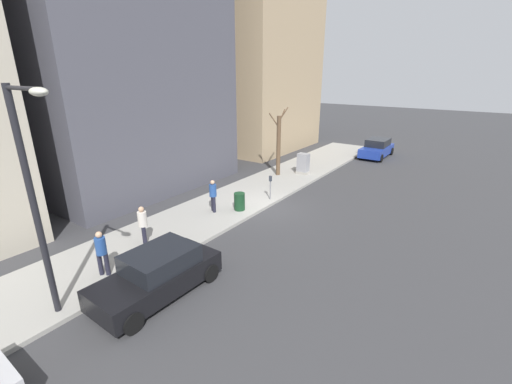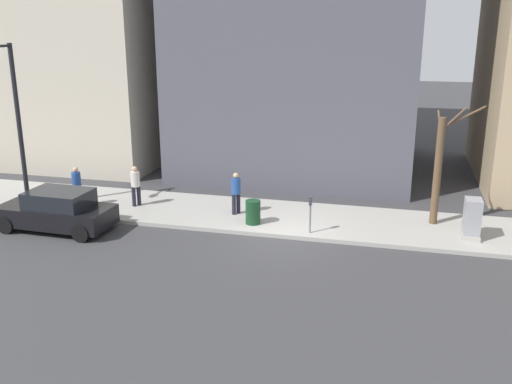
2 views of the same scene
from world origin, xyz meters
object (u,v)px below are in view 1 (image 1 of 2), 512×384
object	(u,v)px
parked_car_black	(158,274)
streetlamp	(35,190)
bare_tree	(279,144)
parked_car_blue	(377,148)
utility_box	(303,164)
pedestrian_near_meter	(213,194)
pedestrian_far_corner	(101,251)
office_tower_left	(247,36)
pedestrian_midblock	(143,223)
parking_meter	(270,185)
trash_bin	(239,201)

from	to	relation	value
parked_car_black	streetlamp	xyz separation A→B (m)	(1.41, 2.44, 3.28)
bare_tree	parked_car_blue	bearing A→B (deg)	-111.48
utility_box	pedestrian_near_meter	xyz separation A→B (m)	(0.55, 8.67, 0.24)
bare_tree	pedestrian_far_corner	bearing A→B (deg)	96.00
pedestrian_far_corner	office_tower_left	size ratio (longest dim) A/B	0.08
parked_car_black	pedestrian_near_meter	distance (m)	6.71
bare_tree	pedestrian_midblock	bearing A→B (deg)	93.74
streetlamp	pedestrian_near_meter	bearing A→B (deg)	-79.46
parking_meter	pedestrian_near_meter	size ratio (longest dim) A/B	0.81
streetlamp	office_tower_left	distance (m)	26.22
trash_bin	pedestrian_midblock	distance (m)	5.30
bare_tree	office_tower_left	bearing A→B (deg)	-42.84
streetlamp	office_tower_left	xyz separation A→B (m)	(10.35, -23.38, 5.81)
parked_car_blue	pedestrian_midblock	distance (m)	21.70
parked_car_black	office_tower_left	size ratio (longest dim) A/B	0.22
parked_car_blue	pedestrian_near_meter	size ratio (longest dim) A/B	2.53
streetlamp	office_tower_left	size ratio (longest dim) A/B	0.33
utility_box	pedestrian_near_meter	bearing A→B (deg)	86.36
trash_bin	pedestrian_far_corner	world-z (taller)	pedestrian_far_corner
parked_car_blue	office_tower_left	size ratio (longest dim) A/B	0.21
parked_car_black	parked_car_blue	bearing A→B (deg)	-88.71
bare_tree	utility_box	bearing A→B (deg)	-138.41
parking_meter	pedestrian_far_corner	distance (m)	9.69
parking_meter	streetlamp	size ratio (longest dim) A/B	0.21
bare_tree	pedestrian_near_meter	xyz separation A→B (m)	(-0.76, 7.50, -1.20)
pedestrian_near_meter	pedestrian_far_corner	distance (m)	6.56
bare_tree	office_tower_left	xyz separation A→B (m)	(8.02, -7.44, 7.54)
parked_car_blue	streetlamp	distance (m)	25.91
parked_car_blue	utility_box	world-z (taller)	utility_box
streetlamp	pedestrian_midblock	world-z (taller)	streetlamp
parked_car_black	parking_meter	xyz separation A→B (m)	(1.58, -9.15, 0.24)
streetlamp	pedestrian_far_corner	size ratio (longest dim) A/B	3.92
parking_meter	bare_tree	xyz separation A→B (m)	(2.16, -4.35, 1.31)
parking_meter	trash_bin	xyz separation A→B (m)	(0.45, 2.22, -0.38)
parked_car_blue	parked_car_black	size ratio (longest dim) A/B	0.99
parked_car_black	pedestrian_near_meter	size ratio (longest dim) A/B	2.56
parking_meter	pedestrian_far_corner	world-z (taller)	pedestrian_far_corner
bare_tree	pedestrian_near_meter	size ratio (longest dim) A/B	2.68
parked_car_black	streetlamp	bearing A→B (deg)	61.44
parking_meter	streetlamp	distance (m)	11.98
pedestrian_midblock	pedestrian_near_meter	bearing A→B (deg)	122.52
trash_bin	parked_car_blue	bearing A→B (deg)	-97.40
parked_car_black	office_tower_left	xyz separation A→B (m)	(11.76, -20.94, 9.09)
parking_meter	trash_bin	bearing A→B (deg)	78.53
pedestrian_midblock	parking_meter	bearing A→B (deg)	111.74
parked_car_black	utility_box	size ratio (longest dim) A/B	2.97
parking_meter	pedestrian_near_meter	world-z (taller)	pedestrian_near_meter
parked_car_black	utility_box	distance (m)	14.86
parked_car_black	parking_meter	bearing A→B (deg)	-78.71
utility_box	office_tower_left	distance (m)	14.39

